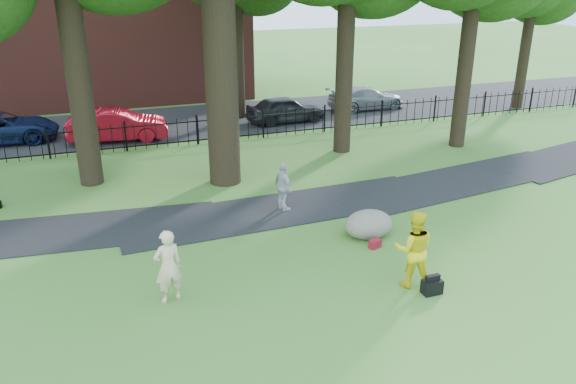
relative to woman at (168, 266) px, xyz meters
name	(u,v)px	position (x,y,z in m)	size (l,w,h in m)	color
ground	(293,274)	(3.06, 0.18, -0.88)	(120.00, 120.00, 0.00)	#3D6B25
footpath	(280,210)	(4.06, 4.08, -0.88)	(36.00, 2.60, 0.03)	black
street	(182,122)	(3.06, 16.18, -0.88)	(80.00, 7.00, 0.02)	black
iron_fence	(197,131)	(3.06, 12.18, -0.28)	(44.00, 0.04, 1.20)	black
woman	(168,266)	(0.00, 0.00, 0.00)	(0.64, 0.42, 1.76)	beige
man	(414,249)	(5.53, -1.27, 0.08)	(0.93, 0.72, 1.91)	yellow
pedestrian	(283,187)	(4.16, 4.03, -0.09)	(0.92, 0.38, 1.57)	#B8B7BD
boulder	(369,222)	(5.82, 1.49, -0.47)	(1.41, 1.06, 0.82)	#696257
backpack	(432,287)	(5.79, -1.77, -0.71)	(0.46, 0.29, 0.34)	black
red_bag	(375,244)	(5.65, 0.76, -0.77)	(0.33, 0.21, 0.23)	maroon
red_sedan	(118,125)	(-0.13, 13.91, -0.17)	(1.49, 4.29, 1.41)	maroon
navy_van	(0,128)	(-4.98, 15.31, -0.22)	(2.20, 4.78, 1.33)	#0D1A42
grey_car	(285,109)	(7.94, 14.50, -0.22)	(1.57, 3.89, 1.33)	black
silver_car	(366,98)	(13.02, 15.68, -0.26)	(1.73, 4.25, 1.23)	gray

